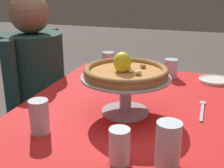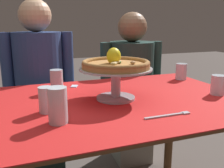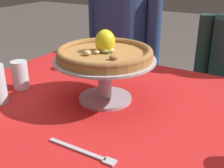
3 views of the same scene
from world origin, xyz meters
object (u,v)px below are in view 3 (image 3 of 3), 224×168
(pizza, at_px, (105,53))
(water_glass_side_left, at_px, (20,76))
(sugar_packet, at_px, (116,67))
(pizza_stand, at_px, (105,73))
(dinner_fork, at_px, (85,152))
(diner_left, at_px, (122,65))
(water_glass_back_left, at_px, (86,58))

(pizza, xyz_separation_m, water_glass_side_left, (-0.35, -0.08, -0.13))
(water_glass_side_left, height_order, sugar_packet, water_glass_side_left)
(pizza_stand, distance_m, dinner_fork, 0.34)
(water_glass_side_left, relative_size, dinner_fork, 0.53)
(sugar_packet, bearing_deg, dinner_fork, -67.12)
(pizza, height_order, diner_left, diner_left)
(pizza_stand, xyz_separation_m, diner_left, (-0.31, 0.70, -0.23))
(water_glass_back_left, bearing_deg, pizza, -43.77)
(water_glass_side_left, bearing_deg, dinner_fork, -25.25)
(dinner_fork, height_order, sugar_packet, dinner_fork)
(water_glass_back_left, height_order, diner_left, diner_left)
(pizza_stand, xyz_separation_m, sugar_packet, (-0.14, 0.32, -0.10))
(dinner_fork, bearing_deg, diner_left, 113.37)
(pizza, relative_size, dinner_fork, 1.59)
(water_glass_side_left, distance_m, sugar_packet, 0.45)
(water_glass_back_left, relative_size, dinner_fork, 0.59)
(pizza_stand, distance_m, sugar_packet, 0.37)
(water_glass_back_left, bearing_deg, dinner_fork, -55.28)
(water_glass_side_left, distance_m, dinner_fork, 0.52)
(pizza, distance_m, water_glass_back_left, 0.37)
(dinner_fork, xyz_separation_m, diner_left, (-0.43, 1.00, -0.13))
(pizza, xyz_separation_m, diner_left, (-0.31, 0.70, -0.31))
(sugar_packet, xyz_separation_m, diner_left, (-0.17, 0.38, -0.13))
(diner_left, bearing_deg, pizza_stand, -66.17)
(water_glass_back_left, distance_m, water_glass_side_left, 0.33)
(pizza, distance_m, sugar_packet, 0.39)
(dinner_fork, relative_size, sugar_packet, 4.17)
(pizza, relative_size, sugar_packet, 6.62)
(water_glass_back_left, distance_m, diner_left, 0.50)
(sugar_packet, relative_size, diner_left, 0.04)
(pizza_stand, height_order, dinner_fork, pizza_stand)
(dinner_fork, bearing_deg, pizza, 112.28)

